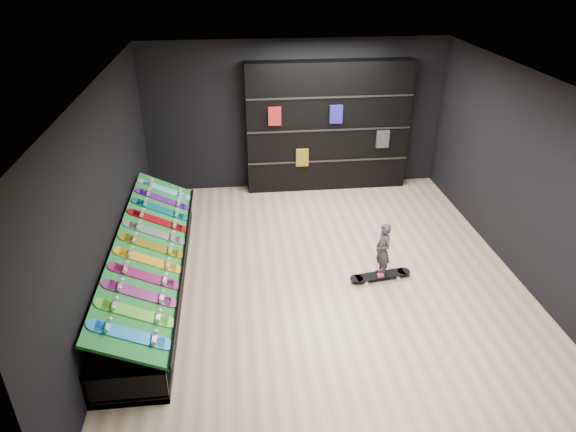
{
  "coord_description": "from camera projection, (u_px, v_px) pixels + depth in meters",
  "views": [
    {
      "loc": [
        -1.23,
        -6.45,
        4.56
      ],
      "look_at": [
        -0.5,
        0.2,
        1.0
      ],
      "focal_mm": 32.0,
      "sensor_mm": 36.0,
      "label": 1
    }
  ],
  "objects": [
    {
      "name": "display_board_6",
      "position": [
        155.0,
        233.0,
        7.67
      ],
      "size": [
        0.93,
        0.22,
        0.5
      ],
      "primitive_type": null,
      "rotation": [
        0.0,
        0.44,
        0.0
      ],
      "color": "black",
      "rests_on": "turf_ramp"
    },
    {
      "name": "wall_right",
      "position": [
        527.0,
        180.0,
        7.51
      ],
      "size": [
        0.02,
        7.0,
        3.0
      ],
      "primitive_type": "cube",
      "color": "black",
      "rests_on": "ground"
    },
    {
      "name": "floor_skateboard",
      "position": [
        380.0,
        277.0,
        7.86
      ],
      "size": [
        1.0,
        0.36,
        0.09
      ],
      "primitive_type": null,
      "rotation": [
        0.0,
        0.0,
        0.14
      ],
      "color": "black",
      "rests_on": "ground"
    },
    {
      "name": "display_rack",
      "position": [
        151.0,
        274.0,
        7.56
      ],
      "size": [
        0.9,
        4.5,
        0.5
      ],
      "primitive_type": null,
      "color": "black",
      "rests_on": "ground"
    },
    {
      "name": "display_board_9",
      "position": [
        163.0,
        199.0,
        8.67
      ],
      "size": [
        0.93,
        0.22,
        0.5
      ],
      "primitive_type": null,
      "rotation": [
        0.0,
        0.44,
        0.0
      ],
      "color": "purple",
      "rests_on": "turf_ramp"
    },
    {
      "name": "wall_front",
      "position": [
        399.0,
        372.0,
        4.15
      ],
      "size": [
        6.0,
        0.02,
        3.0
      ],
      "primitive_type": "cube",
      "color": "black",
      "rests_on": "ground"
    },
    {
      "name": "display_board_2",
      "position": [
        140.0,
        293.0,
        6.33
      ],
      "size": [
        0.93,
        0.22,
        0.5
      ],
      "primitive_type": null,
      "rotation": [
        0.0,
        0.44,
        0.0
      ],
      "color": "#2626BF",
      "rests_on": "turf_ramp"
    },
    {
      "name": "display_board_4",
      "position": [
        148.0,
        260.0,
        7.0
      ],
      "size": [
        0.93,
        0.22,
        0.5
      ],
      "primitive_type": null,
      "rotation": [
        0.0,
        0.44,
        0.0
      ],
      "color": "orange",
      "rests_on": "turf_ramp"
    },
    {
      "name": "ceiling",
      "position": [
        329.0,
        83.0,
        6.51
      ],
      "size": [
        6.0,
        7.0,
        0.01
      ],
      "primitive_type": "cube",
      "color": "white",
      "rests_on": "ground"
    },
    {
      "name": "display_board_5",
      "position": [
        152.0,
        246.0,
        7.34
      ],
      "size": [
        0.93,
        0.22,
        0.5
      ],
      "primitive_type": null,
      "rotation": [
        0.0,
        0.44,
        0.0
      ],
      "color": "yellow",
      "rests_on": "turf_ramp"
    },
    {
      "name": "display_board_10",
      "position": [
        165.0,
        190.0,
        9.0
      ],
      "size": [
        0.93,
        0.22,
        0.5
      ],
      "primitive_type": null,
      "rotation": [
        0.0,
        0.44,
        0.0
      ],
      "color": "#0CB2E5",
      "rests_on": "turf_ramp"
    },
    {
      "name": "display_board_8",
      "position": [
        160.0,
        209.0,
        8.34
      ],
      "size": [
        0.93,
        0.22,
        0.5
      ],
      "primitive_type": null,
      "rotation": [
        0.0,
        0.44,
        0.0
      ],
      "color": "#0C8C99",
      "rests_on": "turf_ramp"
    },
    {
      "name": "display_board_7",
      "position": [
        158.0,
        221.0,
        8.0
      ],
      "size": [
        0.93,
        0.22,
        0.5
      ],
      "primitive_type": null,
      "rotation": [
        0.0,
        0.44,
        0.0
      ],
      "color": "red",
      "rests_on": "turf_ramp"
    },
    {
      "name": "back_shelving",
      "position": [
        328.0,
        127.0,
        10.28
      ],
      "size": [
        3.26,
        0.38,
        2.61
      ],
      "primitive_type": "cube",
      "color": "black",
      "rests_on": "ground"
    },
    {
      "name": "display_board_1",
      "position": [
        136.0,
        313.0,
        6.0
      ],
      "size": [
        0.93,
        0.22,
        0.5
      ],
      "primitive_type": null,
      "rotation": [
        0.0,
        0.44,
        0.0
      ],
      "color": "green",
      "rests_on": "turf_ramp"
    },
    {
      "name": "display_board_0",
      "position": [
        130.0,
        335.0,
        5.67
      ],
      "size": [
        0.93,
        0.22,
        0.5
      ],
      "primitive_type": null,
      "rotation": [
        0.0,
        0.44,
        0.0
      ],
      "color": "blue",
      "rests_on": "turf_ramp"
    },
    {
      "name": "wall_left",
      "position": [
        106.0,
        200.0,
        6.93
      ],
      "size": [
        0.02,
        7.0,
        3.0
      ],
      "primitive_type": "cube",
      "color": "black",
      "rests_on": "ground"
    },
    {
      "name": "wall_back",
      "position": [
        295.0,
        116.0,
        10.29
      ],
      "size": [
        6.0,
        0.02,
        3.0
      ],
      "primitive_type": "cube",
      "color": "black",
      "rests_on": "ground"
    },
    {
      "name": "floor",
      "position": [
        322.0,
        277.0,
        7.92
      ],
      "size": [
        6.0,
        7.0,
        0.01
      ],
      "primitive_type": "cube",
      "color": "tan",
      "rests_on": "ground"
    },
    {
      "name": "turf_ramp",
      "position": [
        151.0,
        247.0,
        7.35
      ],
      "size": [
        0.92,
        4.5,
        0.46
      ],
      "primitive_type": "cube",
      "rotation": [
        0.0,
        0.44,
        0.0
      ],
      "color": "#106723",
      "rests_on": "display_rack"
    },
    {
      "name": "child",
      "position": [
        382.0,
        260.0,
        7.72
      ],
      "size": [
        0.17,
        0.22,
        0.52
      ],
      "primitive_type": "imported",
      "rotation": [
        0.0,
        0.0,
        -1.39
      ],
      "color": "black",
      "rests_on": "floor_skateboard"
    },
    {
      "name": "display_board_3",
      "position": [
        144.0,
        276.0,
        6.67
      ],
      "size": [
        0.93,
        0.22,
        0.5
      ],
      "primitive_type": null,
      "rotation": [
        0.0,
        0.44,
        0.0
      ],
      "color": "#E5198C",
      "rests_on": "turf_ramp"
    }
  ]
}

